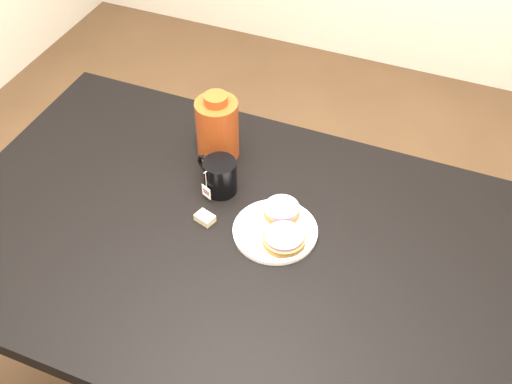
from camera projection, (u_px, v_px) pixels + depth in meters
table at (232, 259)px, 1.58m from camera, size 1.40×0.90×0.75m
plate at (275, 230)px, 1.52m from camera, size 0.20×0.20×0.02m
bagel_back at (282, 210)px, 1.55m from camera, size 0.09×0.09×0.03m
bagel_front at (284, 239)px, 1.48m from camera, size 0.14×0.14×0.03m
mug at (220, 176)px, 1.60m from camera, size 0.13×0.11×0.09m
teabag_pouch at (205, 218)px, 1.55m from camera, size 0.05×0.04×0.02m
bagel_package at (217, 128)px, 1.67m from camera, size 0.13×0.13×0.19m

